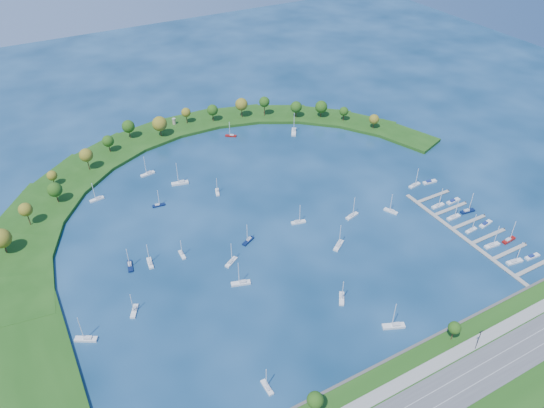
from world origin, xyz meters
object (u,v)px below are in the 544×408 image
moored_boat_4 (339,245)px  docked_boat_8 (438,205)px  docked_boat_7 (468,211)px  moored_boat_12 (391,211)px  docked_boat_11 (430,182)px  moored_boat_6 (182,254)px  moored_boat_11 (86,338)px  moored_boat_1 (217,192)px  docked_boat_0 (515,261)px  dock_system (472,232)px  docked_boat_4 (471,230)px  docked_boat_3 (509,240)px  moored_boat_0 (267,387)px  moored_boat_8 (342,298)px  moored_boat_13 (148,173)px  moored_boat_14 (130,265)px  moored_boat_7 (97,199)px  moored_boat_10 (180,183)px  moored_boat_2 (231,262)px  moored_boat_16 (248,240)px  docked_boat_2 (492,245)px  docked_boat_10 (415,185)px  moored_boat_21 (134,310)px  docked_boat_1 (532,257)px  docked_boat_5 (486,224)px  moored_boat_9 (231,135)px  harbor_tower (174,121)px  moored_boat_5 (298,222)px  moored_boat_19 (158,205)px  moored_boat_18 (352,215)px  moored_boat_17 (241,283)px  moored_boat_20 (150,263)px  docked_boat_9 (453,201)px  moored_boat_3 (394,325)px

moored_boat_4 → docked_boat_8: size_ratio=1.09×
docked_boat_7 → moored_boat_12: bearing=158.5°
moored_boat_4 → docked_boat_11: 81.37m
moored_boat_6 → moored_boat_11: (-52.16, -29.24, 0.09)m
moored_boat_1 → docked_boat_0: docked_boat_0 is taller
dock_system → docked_boat_4: 1.10m
moored_boat_6 → docked_boat_3: 162.10m
moored_boat_0 → moored_boat_8: (49.75, 23.20, 0.02)m
docked_boat_3 → moored_boat_13: bearing=129.0°
dock_system → moored_boat_14: size_ratio=7.01×
moored_boat_8 → dock_system: bearing=129.5°
moored_boat_1 → moored_boat_7: bearing=-93.6°
moored_boat_10 → docked_boat_4: moored_boat_10 is taller
moored_boat_10 → moored_boat_12: moored_boat_10 is taller
docked_boat_11 → moored_boat_7: bearing=162.8°
moored_boat_2 → moored_boat_16: bearing=4.1°
moored_boat_0 → docked_boat_2: docked_boat_2 is taller
moored_boat_14 → docked_boat_3: (171.06, -73.15, 0.01)m
moored_boat_0 → docked_boat_10: (137.57, 75.42, 0.03)m
dock_system → moored_boat_21: size_ratio=7.30×
moored_boat_4 → docked_boat_0: moored_boat_4 is taller
docked_boat_1 → docked_boat_5: size_ratio=0.92×
moored_boat_16 → moored_boat_9: bearing=-138.4°
moored_boat_13 → docked_boat_1: moored_boat_13 is taller
harbor_tower → moored_boat_6: (-43.24, -127.02, -3.37)m
docked_boat_2 → docked_boat_10: size_ratio=1.07×
moored_boat_11 → docked_boat_4: (188.43, -24.84, -0.08)m
harbor_tower → docked_boat_10: (95.41, -135.69, -3.32)m
moored_boat_13 → moored_boat_21: 108.35m
docked_boat_1 → moored_boat_6: bearing=154.6°
moored_boat_5 → moored_boat_7: moored_boat_7 is taller
dock_system → docked_boat_1: docked_boat_1 is taller
moored_boat_1 → moored_boat_4: moored_boat_4 is taller
moored_boat_7 → docked_boat_5: bearing=138.4°
moored_boat_0 → moored_boat_19: moored_boat_0 is taller
dock_system → docked_boat_10: (2.63, 46.35, 0.54)m
moored_boat_4 → moored_boat_6: size_ratio=1.29×
moored_boat_8 → moored_boat_6: bearing=-104.6°
moored_boat_4 → moored_boat_7: bearing=100.0°
moored_boat_2 → moored_boat_9: size_ratio=1.06×
moored_boat_2 → docked_boat_3: 138.60m
moored_boat_13 → docked_boat_4: moored_boat_13 is taller
moored_boat_13 → moored_boat_18: moored_boat_13 is taller
docked_boat_1 → moored_boat_21: bearing=165.7°
moored_boat_4 → moored_boat_17: moored_boat_17 is taller
moored_boat_0 → docked_boat_11: bearing=-63.7°
moored_boat_4 → moored_boat_20: bearing=124.7°
docked_boat_9 → moored_boat_20: bearing=165.7°
moored_boat_19 → moored_boat_3: bearing=-59.0°
docked_boat_7 → docked_boat_1: bearing=-82.5°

